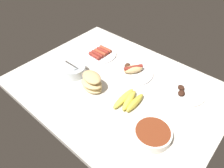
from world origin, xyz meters
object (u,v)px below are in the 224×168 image
Objects in this scene: plate_grilled_meat at (185,93)px; banana_bunch at (129,100)px; plate_sausages at (100,54)px; bowl_coleslaw at (74,70)px; plate_hotdog_assembled at (133,71)px; bowl_chili at (152,134)px; bread_stack at (92,82)px.

banana_bunch is at bearing -126.77° from plate_grilled_meat.
bowl_coleslaw is at bearing -85.55° from plate_sausages.
plate_grilled_meat is (33.42, 4.69, -0.89)cm from plate_hotdog_assembled.
plate_grilled_meat is at bearing 3.70° from plate_sausages.
bowl_chili is at bearing -25.12° from banana_bunch.
banana_bunch is 1.19× the size of bowl_coleslaw.
plate_hotdog_assembled reaches higher than plate_grilled_meat.
bread_stack is (-43.61, 4.32, 2.86)cm from bowl_chili.
bowl_chili is 62.26cm from bowl_coleslaw.
bowl_coleslaw is at bearing 173.82° from bowl_chili.
banana_bunch is at bearing -27.73° from plate_sausages.
banana_bunch reaches higher than plate_grilled_meat.
bowl_chili is 0.81× the size of plate_sausages.
bowl_coleslaw reaches higher than plate_grilled_meat.
plate_hotdog_assembled is 36.84cm from bowl_coleslaw.
plate_sausages is (-28.99, 0.66, -0.47)cm from plate_hotdog_assembled.
banana_bunch is 0.83× the size of plate_sausages.
bread_stack is 53.17cm from plate_grilled_meat.
plate_hotdog_assembled is at bearing -1.30° from plate_sausages.
banana_bunch is at bearing 4.59° from bowl_coleslaw.
plate_sausages is (-20.29, 28.06, -4.23)cm from bread_stack.
bowl_coleslaw reaches higher than plate_sausages.
bowl_coleslaw is at bearing 172.58° from bread_stack.
bowl_coleslaw is 25.84cm from plate_sausages.
banana_bunch is 0.88× the size of plate_grilled_meat.
plate_sausages is at bearing 125.86° from bread_stack.
bowl_chili is at bearing -5.65° from bread_stack.
plate_hotdog_assembled reaches higher than plate_sausages.
bowl_chili is 71.64cm from plate_sausages.
bowl_coleslaw is (-26.99, -25.02, 1.62)cm from plate_hotdog_assembled.
plate_grilled_meat is at bearing 53.23° from banana_bunch.
bowl_coleslaw is (-18.29, 2.38, -2.13)cm from bread_stack.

